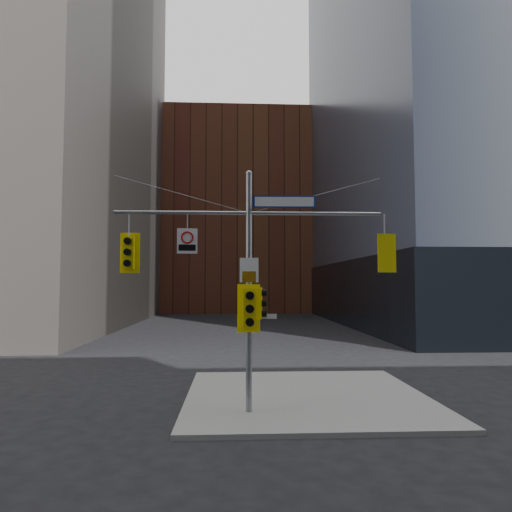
{
  "coord_description": "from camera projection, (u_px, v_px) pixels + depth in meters",
  "views": [
    {
      "loc": [
        -0.45,
        -11.56,
        3.88
      ],
      "look_at": [
        0.21,
        2.0,
        4.71
      ],
      "focal_mm": 32.0,
      "sensor_mm": 36.0,
      "label": 1
    }
  ],
  "objects": [
    {
      "name": "ground",
      "position": [
        251.0,
        440.0,
        11.31
      ],
      "size": [
        160.0,
        160.0,
        0.0
      ],
      "primitive_type": "plane",
      "color": "black",
      "rests_on": "ground"
    },
    {
      "name": "sidewalk_corner",
      "position": [
        306.0,
        396.0,
        15.4
      ],
      "size": [
        8.0,
        8.0,
        0.15
      ],
      "primitive_type": "cube",
      "color": "gray",
      "rests_on": "ground"
    },
    {
      "name": "brick_midrise",
      "position": [
        237.0,
        218.0,
        69.99
      ],
      "size": [
        26.0,
        20.0,
        28.0
      ],
      "primitive_type": "cube",
      "color": "brown",
      "rests_on": "ground"
    },
    {
      "name": "signal_assembly",
      "position": [
        249.0,
        266.0,
        13.57
      ],
      "size": [
        8.0,
        0.8,
        7.3
      ],
      "color": "gray",
      "rests_on": "ground"
    },
    {
      "name": "traffic_light_west_arm",
      "position": [
        129.0,
        253.0,
        13.43
      ],
      "size": [
        0.58,
        0.45,
        1.21
      ],
      "rotation": [
        0.0,
        0.0,
        0.01
      ],
      "color": "yellow",
      "rests_on": "ground"
    },
    {
      "name": "traffic_light_east_arm",
      "position": [
        385.0,
        253.0,
        13.8
      ],
      "size": [
        0.56,
        0.44,
        1.16
      ],
      "rotation": [
        0.0,
        0.0,
        3.17
      ],
      "color": "yellow",
      "rests_on": "ground"
    },
    {
      "name": "traffic_light_pole_side",
      "position": [
        260.0,
        303.0,
        13.52
      ],
      "size": [
        0.39,
        0.33,
        0.93
      ],
      "rotation": [
        0.0,
        0.0,
        1.41
      ],
      "color": "yellow",
      "rests_on": "ground"
    },
    {
      "name": "traffic_light_pole_front",
      "position": [
        249.0,
        308.0,
        13.23
      ],
      "size": [
        0.67,
        0.54,
        1.41
      ],
      "rotation": [
        0.0,
        0.0,
        0.04
      ],
      "color": "yellow",
      "rests_on": "ground"
    },
    {
      "name": "street_sign_blade",
      "position": [
        284.0,
        202.0,
        13.74
      ],
      "size": [
        1.9,
        0.11,
        0.37
      ],
      "rotation": [
        0.0,
        0.0,
        -0.03
      ],
      "color": "navy",
      "rests_on": "ground"
    },
    {
      "name": "regulatory_sign_arm",
      "position": [
        187.0,
        240.0,
        13.51
      ],
      "size": [
        0.6,
        0.12,
        0.75
      ],
      "rotation": [
        0.0,
        0.0,
        0.11
      ],
      "color": "silver",
      "rests_on": "ground"
    },
    {
      "name": "regulatory_sign_pole",
      "position": [
        249.0,
        271.0,
        13.44
      ],
      "size": [
        0.55,
        0.1,
        0.73
      ],
      "rotation": [
        0.0,
        0.0,
        -0.13
      ],
      "color": "silver",
      "rests_on": "ground"
    },
    {
      "name": "street_blade_ew",
      "position": [
        264.0,
        316.0,
        13.51
      ],
      "size": [
        0.75,
        0.1,
        0.15
      ],
      "rotation": [
        0.0,
        0.0,
        -0.1
      ],
      "color": "silver",
      "rests_on": "ground"
    },
    {
      "name": "street_blade_ns",
      "position": [
        248.0,
        315.0,
        13.93
      ],
      "size": [
        0.11,
        0.77,
        0.16
      ],
      "rotation": [
        0.0,
        0.0,
        -0.11
      ],
      "color": "#145926",
      "rests_on": "ground"
    }
  ]
}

